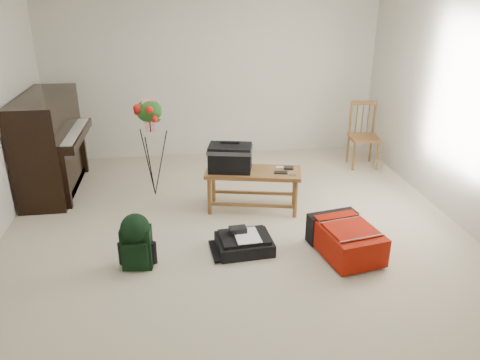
{
  "coord_description": "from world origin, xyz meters",
  "views": [
    {
      "loc": [
        -0.57,
        -4.33,
        2.5
      ],
      "look_at": [
        0.08,
        0.35,
        0.52
      ],
      "focal_mm": 35.0,
      "sensor_mm": 36.0,
      "label": 1
    }
  ],
  "objects": [
    {
      "name": "floor",
      "position": [
        0.0,
        0.0,
        0.0
      ],
      "size": [
        5.0,
        5.5,
        0.01
      ],
      "primitive_type": "cube",
      "color": "beige",
      "rests_on": "ground"
    },
    {
      "name": "wall_back",
      "position": [
        0.0,
        2.75,
        1.25
      ],
      "size": [
        5.0,
        0.04,
        2.5
      ],
      "primitive_type": "cube",
      "color": "silver",
      "rests_on": "floor"
    },
    {
      "name": "wall_right",
      "position": [
        2.5,
        0.0,
        1.25
      ],
      "size": [
        0.04,
        5.5,
        2.5
      ],
      "primitive_type": "cube",
      "color": "silver",
      "rests_on": "floor"
    },
    {
      "name": "piano",
      "position": [
        -2.19,
        1.6,
        0.6
      ],
      "size": [
        0.71,
        1.5,
        1.25
      ],
      "color": "black",
      "rests_on": "floor"
    },
    {
      "name": "bench",
      "position": [
        0.09,
        0.66,
        0.6
      ],
      "size": [
        1.17,
        0.67,
        0.85
      ],
      "rotation": [
        0.0,
        0.0,
        -0.22
      ],
      "color": "#905C2F",
      "rests_on": "floor"
    },
    {
      "name": "dining_chair",
      "position": [
        2.12,
        1.92,
        0.46
      ],
      "size": [
        0.45,
        0.45,
        0.94
      ],
      "rotation": [
        0.0,
        0.0,
        -0.1
      ],
      "color": "#905C2F",
      "rests_on": "floor"
    },
    {
      "name": "red_suitcase",
      "position": [
        1.02,
        -0.41,
        0.17
      ],
      "size": [
        0.63,
        0.83,
        0.32
      ],
      "rotation": [
        0.0,
        0.0,
        0.19
      ],
      "color": "#9D1606",
      "rests_on": "floor"
    },
    {
      "name": "black_duffel",
      "position": [
        0.04,
        -0.25,
        0.08
      ],
      "size": [
        0.58,
        0.48,
        0.23
      ],
      "rotation": [
        0.0,
        0.0,
        0.07
      ],
      "color": "black",
      "rests_on": "floor"
    },
    {
      "name": "green_backpack",
      "position": [
        -1.01,
        -0.42,
        0.31
      ],
      "size": [
        0.3,
        0.27,
        0.56
      ],
      "rotation": [
        0.0,
        0.0,
        -0.1
      ],
      "color": "black",
      "rests_on": "floor"
    },
    {
      "name": "flower_stand",
      "position": [
        -0.9,
        1.26,
        0.62
      ],
      "size": [
        0.48,
        0.48,
        1.28
      ],
      "rotation": [
        0.0,
        0.0,
        0.22
      ],
      "color": "black",
      "rests_on": "floor"
    }
  ]
}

